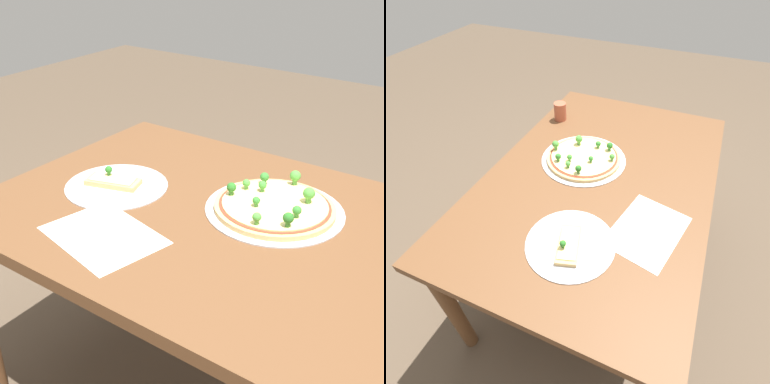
# 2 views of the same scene
# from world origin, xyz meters

# --- Properties ---
(dining_table) EXTENTS (1.38, 0.92, 0.70)m
(dining_table) POSITION_xyz_m (0.00, 0.00, 0.62)
(dining_table) COLOR brown
(dining_table) RESTS_ON ground_plane
(pizza_tray_whole) EXTENTS (0.38, 0.38, 0.07)m
(pizza_tray_whole) POSITION_xyz_m (0.07, 0.11, 0.72)
(pizza_tray_whole) COLOR #B7B7BC
(pizza_tray_whole) RESTS_ON dining_table
(pizza_tray_slice) EXTENTS (0.31, 0.31, 0.05)m
(pizza_tray_slice) POSITION_xyz_m (-0.39, -0.03, 0.71)
(pizza_tray_slice) COLOR #B7B7BC
(pizza_tray_slice) RESTS_ON dining_table
(paper_menu) EXTENTS (0.34, 0.28, 0.00)m
(paper_menu) POSITION_xyz_m (-0.23, -0.26, 0.70)
(paper_menu) COLOR silver
(paper_menu) RESTS_ON dining_table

